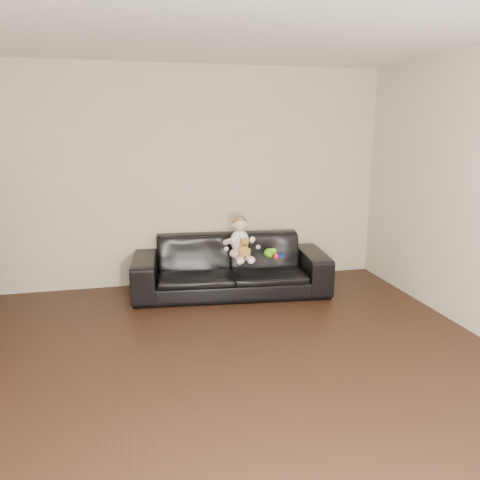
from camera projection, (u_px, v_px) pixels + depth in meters
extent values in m
plane|color=#311C11|center=(226.00, 404.00, 3.26)|extent=(5.50, 5.50, 0.00)
plane|color=beige|center=(180.00, 178.00, 5.57)|extent=(5.00, 0.00, 5.00)
imported|color=black|center=(231.00, 265.00, 5.43)|extent=(2.30, 1.08, 0.65)
ellipsoid|color=silver|center=(240.00, 253.00, 5.31)|extent=(0.27, 0.25, 0.13)
ellipsoid|color=white|center=(240.00, 241.00, 5.29)|extent=(0.24, 0.20, 0.25)
sphere|color=beige|center=(240.00, 224.00, 5.23)|extent=(0.19, 0.19, 0.17)
ellipsoid|color=#8C603F|center=(240.00, 222.00, 5.24)|extent=(0.19, 0.19, 0.12)
cylinder|color=silver|center=(239.00, 259.00, 5.16)|extent=(0.10, 0.21, 0.08)
cylinder|color=silver|center=(248.00, 258.00, 5.18)|extent=(0.10, 0.21, 0.08)
sphere|color=white|center=(240.00, 261.00, 5.05)|extent=(0.08, 0.08, 0.07)
sphere|color=white|center=(251.00, 261.00, 5.08)|extent=(0.08, 0.08, 0.07)
cylinder|color=white|center=(229.00, 241.00, 5.21)|extent=(0.09, 0.18, 0.11)
cylinder|color=white|center=(252.00, 240.00, 5.27)|extent=(0.09, 0.18, 0.11)
ellipsoid|color=#B68734|center=(244.00, 251.00, 5.15)|extent=(0.13, 0.11, 0.14)
sphere|color=#B68734|center=(244.00, 243.00, 5.11)|extent=(0.10, 0.10, 0.09)
sphere|color=#B68734|center=(241.00, 240.00, 5.11)|extent=(0.04, 0.04, 0.04)
sphere|color=#B68734|center=(247.00, 239.00, 5.12)|extent=(0.04, 0.04, 0.04)
sphere|color=#593819|center=(245.00, 244.00, 5.08)|extent=(0.04, 0.04, 0.04)
ellipsoid|color=#66DC19|center=(270.00, 253.00, 5.37)|extent=(0.15, 0.17, 0.11)
sphere|color=red|center=(276.00, 257.00, 5.29)|extent=(0.08, 0.08, 0.06)
cylinder|color=#172EBD|center=(280.00, 255.00, 5.44)|extent=(0.13, 0.13, 0.02)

